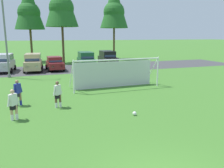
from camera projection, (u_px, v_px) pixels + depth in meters
ground_plane at (75, 85)px, 20.21m from camera, size 400.00×400.00×0.00m
parking_lot_strip at (61, 69)px, 29.83m from camera, size 52.00×8.40×0.01m
soccer_ball at (134, 113)px, 12.49m from camera, size 0.22×0.22×0.22m
soccer_goal at (115, 72)px, 18.98m from camera, size 7.47×2.16×2.57m
player_striker_near at (58, 94)px, 13.74m from camera, size 0.62×0.54×1.64m
player_midfield_center at (13, 105)px, 11.67m from camera, size 0.59×0.57×1.64m
player_defender_far at (18, 93)px, 14.11m from camera, size 0.57×0.59×1.64m
parked_car_slot_far_left at (4, 63)px, 27.40m from camera, size 2.41×4.73×2.16m
parked_car_slot_left at (33, 62)px, 27.87m from camera, size 2.38×4.72×2.16m
parked_car_slot_center_left at (55, 63)px, 28.65m from camera, size 2.22×4.29×1.72m
parked_car_slot_center at (86, 60)px, 30.67m from camera, size 2.31×4.69×2.16m
parked_car_slot_center_right at (108, 58)px, 32.92m from camera, size 2.27×4.67×2.16m
tree_mid_left at (29, 7)px, 36.71m from camera, size 4.81×4.81×12.82m
tree_center_back at (61, 2)px, 34.94m from camera, size 5.14×5.14×13.70m
tree_mid_right at (114, 7)px, 40.92m from camera, size 5.14×5.14×13.70m
street_lamp at (7, 36)px, 22.96m from camera, size 2.00×0.32×8.37m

